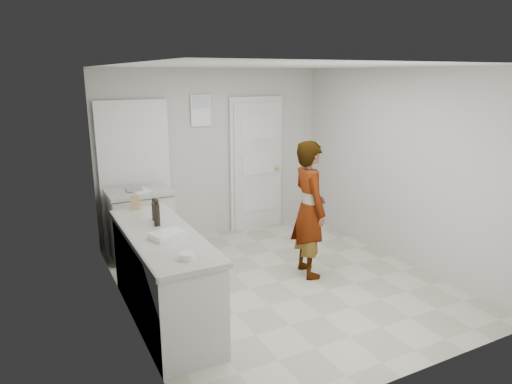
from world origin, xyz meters
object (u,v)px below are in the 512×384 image
spice_jar (157,219)px  oil_cruet_b (157,213)px  egg_bowl (187,256)px  oil_cruet_a (155,210)px  baking_dish (168,235)px  person (309,209)px  cake_mix_box (136,202)px

spice_jar → oil_cruet_b: (-0.03, -0.09, 0.10)m
oil_cruet_b → spice_jar: bearing=73.3°
oil_cruet_b → egg_bowl: (-0.01, -0.95, -0.11)m
oil_cruet_b → oil_cruet_a: bearing=81.2°
oil_cruet_a → baking_dish: size_ratio=0.68×
person → spice_jar: (-1.83, 0.06, 0.13)m
cake_mix_box → baking_dish: cake_mix_box is taller
cake_mix_box → oil_cruet_b: (0.06, -0.68, 0.05)m
baking_dish → egg_bowl: 0.58m
oil_cruet_a → oil_cruet_b: 0.20m
spice_jar → egg_bowl: spice_jar is taller
person → baking_dish: person is taller
cake_mix_box → oil_cruet_a: (0.09, -0.48, 0.03)m
cake_mix_box → egg_bowl: size_ratio=1.34×
spice_jar → person: bearing=-2.0°
oil_cruet_b → baking_dish: size_ratio=0.80×
oil_cruet_a → person: bearing=-5.1°
spice_jar → oil_cruet_b: oil_cruet_b is taller
spice_jar → baking_dish: spice_jar is taller
egg_bowl → oil_cruet_b: bearing=89.3°
person → oil_cruet_a: (-1.83, 0.16, 0.21)m
cake_mix_box → baking_dish: 1.06m
person → egg_bowl: bearing=126.6°
cake_mix_box → oil_cruet_b: size_ratio=0.60×
spice_jar → baking_dish: 0.47m
person → oil_cruet_a: 1.85m
oil_cruet_b → egg_bowl: 0.96m
cake_mix_box → egg_bowl: bearing=-69.0°
person → oil_cruet_b: size_ratio=5.83×
cake_mix_box → spice_jar: size_ratio=2.14×
person → spice_jar: bearing=96.9°
person → spice_jar: person is taller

